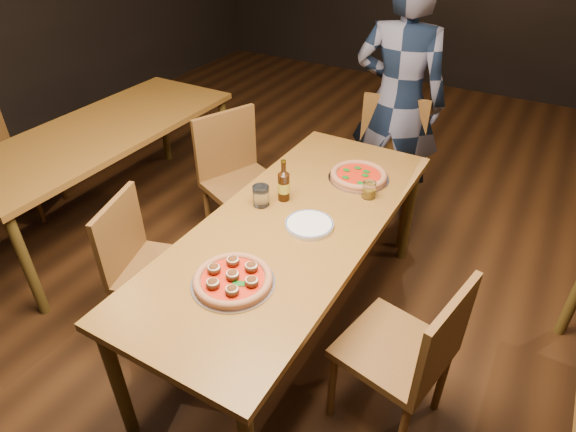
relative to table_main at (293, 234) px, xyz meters
The scene contains 15 objects.
ground 0.68m from the table_main, ahead, with size 9.00×9.00×0.00m, color black.
table_main is the anchor object (origin of this frame).
table_left 1.73m from the table_main, 169.99° to the left, with size 0.80×2.00×0.75m.
chair_main_nw 0.75m from the table_main, 149.79° to the right, with size 0.41×0.41×0.89m, color brown, non-canonical shape.
chair_main_sw 0.86m from the table_main, 141.57° to the left, with size 0.46×0.46×0.98m, color brown, non-canonical shape.
chair_main_e 0.73m from the table_main, 21.03° to the right, with size 0.43×0.43×0.92m, color brown, non-canonical shape.
chair_end 1.21m from the table_main, 87.16° to the left, with size 0.46×0.46×0.98m, color brown, non-canonical shape.
chair_nbr_left 2.40m from the table_main, behind, with size 0.39×0.39×0.83m, color brown, non-canonical shape.
pizza_meatball 0.52m from the table_main, 90.29° to the right, with size 0.36×0.36×0.07m.
pizza_margherita 0.58m from the table_main, 78.57° to the left, with size 0.34×0.34×0.05m.
plate_stack 0.12m from the table_main, ahead, with size 0.24×0.24×0.02m, color white.
beer_bottle 0.27m from the table_main, 132.42° to the left, with size 0.06×0.06×0.23m.
water_glass 0.26m from the table_main, 165.48° to the left, with size 0.09×0.09×0.11m, color white.
amber_glass 0.48m from the table_main, 60.09° to the left, with size 0.07×0.07×0.09m, color #926910.
diner 1.46m from the table_main, 89.17° to the left, with size 0.65×0.42×1.77m, color black.
Camera 1 is at (0.95, -1.70, 2.14)m, focal length 30.00 mm.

